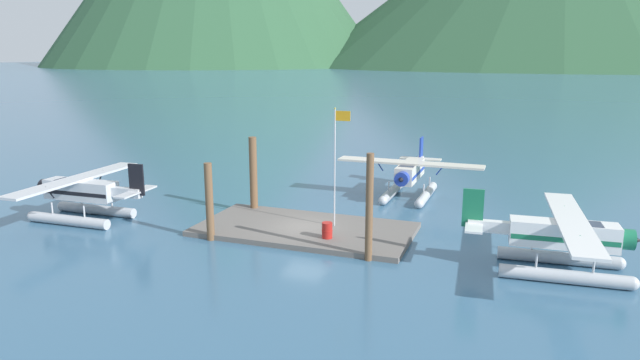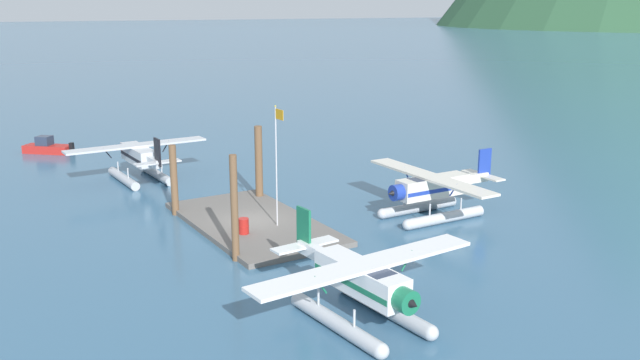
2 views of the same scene
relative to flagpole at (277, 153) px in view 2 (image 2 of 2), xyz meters
name	(u,v)px [view 2 (image 2 of 2)]	position (x,y,z in m)	size (l,w,h in m)	color
ground_plane	(253,225)	(-1.67, -0.82, -4.56)	(1200.00, 1200.00, 0.00)	#38607F
dock_platform	(253,223)	(-1.67, -0.82, -4.41)	(12.51, 6.44, 0.30)	#66605B
piling_near_left	(174,180)	(-6.08, -3.99, -2.36)	(0.43, 0.43, 4.40)	brown
piling_near_right	(234,209)	(3.05, -4.01, -1.81)	(0.37, 0.37, 5.50)	brown
piling_far_left	(259,164)	(-6.34, 1.90, -2.06)	(0.50, 0.50, 5.00)	brown
flagpole	(277,153)	(0.00, 0.00, 0.00)	(0.95, 0.10, 6.95)	silver
fuel_drum	(244,226)	(0.23, -2.27, -3.82)	(0.62, 0.62, 0.88)	#AD1E19
seaplane_cream_bow_right	(432,192)	(2.51, 9.23, -2.98)	(10.41, 7.98, 3.84)	#B7BABF
seaplane_silver_port_aft	(139,160)	(-15.67, -3.37, -2.98)	(7.98, 10.44, 3.84)	#B7BABF
seaplane_white_stbd_aft	(361,286)	(12.10, -2.52, -2.98)	(7.97, 10.47, 3.84)	#B7BABF
boat_red_open_sw	(47,147)	(-29.57, -7.55, -4.07)	(3.92, 4.13, 1.50)	#B2231E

